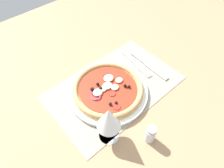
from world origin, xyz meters
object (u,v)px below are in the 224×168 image
(fork, at_px, (137,65))
(wine_glass, at_px, (109,119))
(plate, at_px, (108,91))
(pizza, at_px, (108,88))
(pepper_shaker, at_px, (150,134))
(knife, at_px, (149,65))

(fork, bearing_deg, wine_glass, -56.12)
(fork, bearing_deg, plate, -76.00)
(plate, bearing_deg, pizza, -49.67)
(pizza, bearing_deg, wine_glass, 50.45)
(pizza, height_order, pepper_shaker, pepper_shaker)
(pepper_shaker, bearing_deg, wine_glass, -47.11)
(pizza, distance_m, knife, 0.22)
(pizza, bearing_deg, pepper_shaker, 84.61)
(plate, relative_size, wine_glass, 1.95)
(wine_glass, bearing_deg, fork, -151.62)
(knife, bearing_deg, pepper_shaker, -46.83)
(wine_glass, height_order, pepper_shaker, wine_glass)
(plate, distance_m, knife, 0.21)
(knife, distance_m, wine_glass, 0.36)
(plate, xyz_separation_m, pizza, (0.00, -0.00, 0.02))
(fork, distance_m, pepper_shaker, 0.32)
(plate, height_order, fork, plate)
(pizza, bearing_deg, knife, 178.19)
(pizza, height_order, wine_glass, wine_glass)
(fork, bearing_deg, pizza, -76.06)
(fork, relative_size, pepper_shaker, 2.70)
(pizza, distance_m, wine_glass, 0.18)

